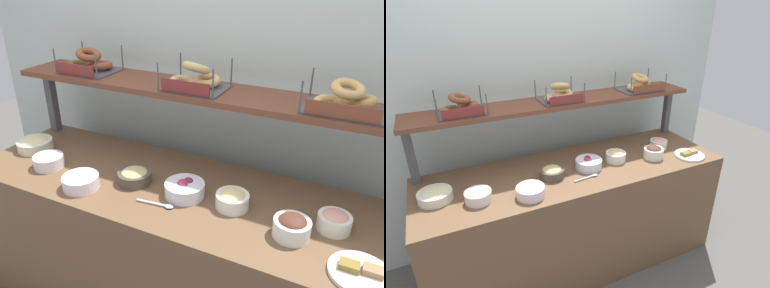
# 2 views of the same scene
# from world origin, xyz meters

# --- Properties ---
(back_wall) EXTENTS (3.37, 0.06, 2.40)m
(back_wall) POSITION_xyz_m (0.00, 0.55, 1.20)
(back_wall) COLOR silver
(back_wall) RESTS_ON ground_plane
(deli_counter) EXTENTS (2.17, 0.70, 0.85)m
(deli_counter) POSITION_xyz_m (0.00, 0.00, 0.42)
(deli_counter) COLOR brown
(deli_counter) RESTS_ON ground_plane
(shelf_riser_left) EXTENTS (0.05, 0.05, 0.40)m
(shelf_riser_left) POSITION_xyz_m (-1.03, 0.27, 1.05)
(shelf_riser_left) COLOR #4C4C51
(shelf_riser_left) RESTS_ON deli_counter
(upper_shelf) EXTENTS (2.13, 0.32, 0.03)m
(upper_shelf) POSITION_xyz_m (0.00, 0.27, 1.26)
(upper_shelf) COLOR brown
(upper_shelf) RESTS_ON shelf_riser_left
(bowl_beet_salad) EXTENTS (0.19, 0.19, 0.08)m
(bowl_beet_salad) POSITION_xyz_m (0.08, -0.04, 0.89)
(bowl_beet_salad) COLOR white
(bowl_beet_salad) RESTS_ON deli_counter
(bowl_scallion_spread) EXTENTS (0.16, 0.16, 0.08)m
(bowl_scallion_spread) POSITION_xyz_m (-0.69, -0.12, 0.89)
(bowl_scallion_spread) COLOR white
(bowl_scallion_spread) RESTS_ON deli_counter
(bowl_potato_salad) EXTENTS (0.20, 0.20, 0.07)m
(bowl_potato_salad) POSITION_xyz_m (-0.93, 0.00, 0.89)
(bowl_potato_salad) COLOR silver
(bowl_potato_salad) RESTS_ON deli_counter
(bowl_hummus) EXTENTS (0.17, 0.17, 0.07)m
(bowl_hummus) POSITION_xyz_m (-0.19, -0.04, 0.89)
(bowl_hummus) COLOR #4D453E
(bowl_hummus) RESTS_ON deli_counter
(bowl_chocolate_spread) EXTENTS (0.15, 0.15, 0.10)m
(bowl_chocolate_spread) POSITION_xyz_m (0.60, -0.11, 0.90)
(bowl_chocolate_spread) COLOR white
(bowl_chocolate_spread) RESTS_ON deli_counter
(bowl_lox_spread) EXTENTS (0.14, 0.14, 0.09)m
(bowl_lox_spread) POSITION_xyz_m (0.75, 0.01, 0.89)
(bowl_lox_spread) COLOR white
(bowl_lox_spread) RESTS_ON deli_counter
(bowl_cream_cheese) EXTENTS (0.18, 0.18, 0.08)m
(bowl_cream_cheese) POSITION_xyz_m (-0.40, -0.21, 0.89)
(bowl_cream_cheese) COLOR white
(bowl_cream_cheese) RESTS_ON deli_counter
(bowl_egg_salad) EXTENTS (0.15, 0.15, 0.08)m
(bowl_egg_salad) POSITION_xyz_m (0.32, -0.03, 0.89)
(bowl_egg_salad) COLOR white
(bowl_egg_salad) RESTS_ON deli_counter
(serving_plate_white) EXTENTS (0.22, 0.22, 0.04)m
(serving_plate_white) POSITION_xyz_m (0.87, -0.21, 0.86)
(serving_plate_white) COLOR white
(serving_plate_white) RESTS_ON deli_counter
(serving_spoon_near_plate) EXTENTS (0.18, 0.04, 0.01)m
(serving_spoon_near_plate) POSITION_xyz_m (0.03, -0.17, 0.86)
(serving_spoon_near_plate) COLOR #B7B7BC
(serving_spoon_near_plate) RESTS_ON deli_counter
(bagel_basket_cinnamon_raisin) EXTENTS (0.30, 0.26, 0.14)m
(bagel_basket_cinnamon_raisin) POSITION_xyz_m (-0.68, 0.27, 1.33)
(bagel_basket_cinnamon_raisin) COLOR #4C4C51
(bagel_basket_cinnamon_raisin) RESTS_ON upper_shelf
(bagel_basket_plain) EXTENTS (0.30, 0.26, 0.15)m
(bagel_basket_plain) POSITION_xyz_m (-0.01, 0.25, 1.33)
(bagel_basket_plain) COLOR #4C4C51
(bagel_basket_plain) RESTS_ON upper_shelf
(bagel_basket_sesame) EXTENTS (0.34, 0.25, 0.14)m
(bagel_basket_sesame) POSITION_xyz_m (0.69, 0.25, 1.33)
(bagel_basket_sesame) COLOR #4C4C51
(bagel_basket_sesame) RESTS_ON upper_shelf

